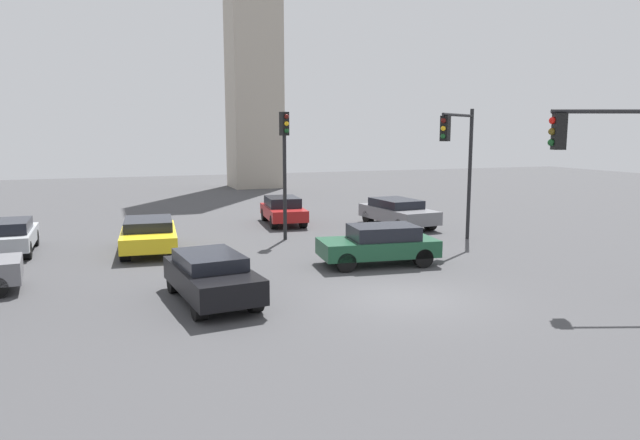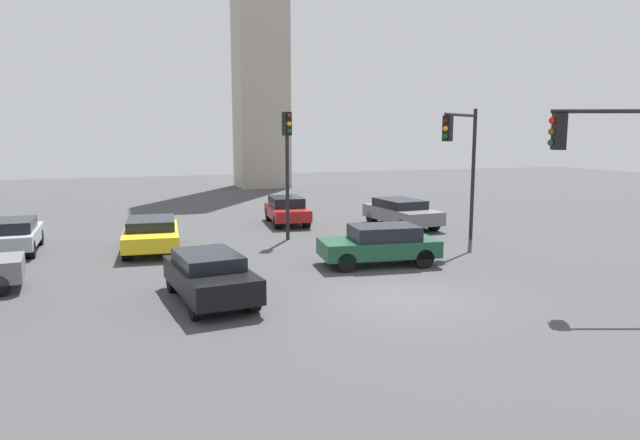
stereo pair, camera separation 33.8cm
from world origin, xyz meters
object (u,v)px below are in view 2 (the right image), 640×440
object	(u,v)px
car_2	(14,235)
car_6	(401,212)
traffic_light_1	(287,152)
traffic_light_2	(462,149)
traffic_light_0	(613,160)
car_3	(287,210)
car_4	(210,275)
car_1	(151,233)
car_0	(380,244)

from	to	relation	value
car_2	car_6	bearing A→B (deg)	-88.49
traffic_light_1	traffic_light_2	distance (m)	7.36
traffic_light_0	traffic_light_2	xyz separation A→B (m)	(0.53, 8.32, 0.06)
car_3	car_4	xyz separation A→B (m)	(-5.83, -12.52, -0.01)
traffic_light_2	traffic_light_0	bearing A→B (deg)	52.30
traffic_light_0	traffic_light_1	world-z (taller)	traffic_light_0
car_4	car_1	bearing A→B (deg)	-177.81
car_1	car_4	distance (m)	7.79
car_6	car_3	bearing A→B (deg)	-122.35
traffic_light_1	car_2	bearing A→B (deg)	-107.85
car_0	car_3	distance (m)	10.07
car_4	car_6	world-z (taller)	car_6
traffic_light_0	car_1	size ratio (longest dim) A/B	1.21
car_6	car_4	bearing A→B (deg)	-52.71
car_3	car_1	bearing A→B (deg)	-49.64
car_0	car_2	distance (m)	14.30
car_0	car_6	bearing A→B (deg)	-115.84
traffic_light_2	car_3	xyz separation A→B (m)	(-5.38, 7.60, -3.25)
car_2	car_4	size ratio (longest dim) A/B	0.95
traffic_light_2	car_2	world-z (taller)	traffic_light_2
traffic_light_2	car_3	bearing A→B (deg)	-88.71
traffic_light_0	traffic_light_2	bearing A→B (deg)	-74.63
car_0	car_2	world-z (taller)	car_0
car_0	car_4	world-z (taller)	car_0
traffic_light_1	car_6	world-z (taller)	traffic_light_1
car_2	traffic_light_2	bearing A→B (deg)	-104.14
traffic_light_2	car_1	world-z (taller)	traffic_light_2
car_4	car_2	bearing A→B (deg)	-151.79
traffic_light_1	car_2	distance (m)	11.40
car_3	car_4	distance (m)	13.81
traffic_light_1	car_0	size ratio (longest dim) A/B	1.29
traffic_light_2	car_3	world-z (taller)	traffic_light_2
traffic_light_0	car_4	bearing A→B (deg)	1.42
car_2	car_3	distance (m)	12.57
car_3	car_4	world-z (taller)	car_3
traffic_light_0	car_6	world-z (taller)	traffic_light_0
car_0	traffic_light_2	bearing A→B (deg)	-146.55
traffic_light_0	car_1	bearing A→B (deg)	-24.12
car_3	car_2	bearing A→B (deg)	-68.49
car_6	car_2	bearing A→B (deg)	-92.16
traffic_light_1	car_1	size ratio (longest dim) A/B	1.19
traffic_light_1	traffic_light_0	bearing A→B (deg)	13.84
traffic_light_0	car_3	size ratio (longest dim) A/B	1.35
traffic_light_0	car_4	size ratio (longest dim) A/B	1.30
car_3	traffic_light_0	bearing A→B (deg)	22.74
car_0	car_4	xyz separation A→B (m)	(-6.39, -2.46, -0.02)
car_2	car_3	xyz separation A→B (m)	(12.10, 3.40, 0.02)
car_3	car_4	bearing A→B (deg)	-19.18
car_0	car_2	xyz separation A→B (m)	(-12.66, 6.65, -0.03)
traffic_light_0	car_3	xyz separation A→B (m)	(-4.85, 15.91, -3.19)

